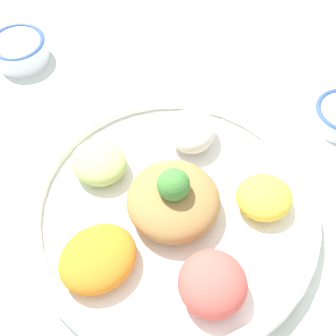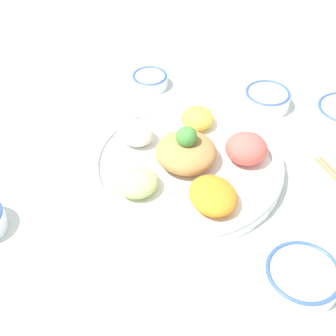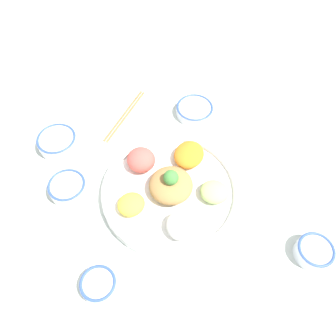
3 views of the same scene
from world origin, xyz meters
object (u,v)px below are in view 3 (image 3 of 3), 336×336
object	(u,v)px
sauce_bowl_red	(195,110)
rice_bowl_blue	(99,284)
sauce_bowl_far	(68,187)
chopsticks_pair_near	(125,115)
salad_platter	(171,188)
sauce_bowl_dark	(314,251)
rice_bowl_plain	(58,142)

from	to	relation	value
sauce_bowl_red	rice_bowl_blue	xyz separation A→B (m)	(-0.00, -0.59, 0.00)
sauce_bowl_far	chopsticks_pair_near	xyz separation A→B (m)	(0.01, 0.31, -0.02)
salad_platter	rice_bowl_blue	bearing A→B (deg)	-99.50
sauce_bowl_red	chopsticks_pair_near	size ratio (longest dim) A/B	0.49
rice_bowl_blue	sauce_bowl_far	size ratio (longest dim) A/B	0.83
sauce_bowl_red	chopsticks_pair_near	bearing A→B (deg)	-153.40
sauce_bowl_red	sauce_bowl_dark	world-z (taller)	sauce_bowl_dark
rice_bowl_blue	sauce_bowl_red	bearing A→B (deg)	89.99
sauce_bowl_red	rice_bowl_plain	world-z (taller)	rice_bowl_plain
sauce_bowl_dark	rice_bowl_plain	size ratio (longest dim) A/B	0.77
sauce_bowl_dark	salad_platter	bearing A→B (deg)	177.39
salad_platter	sauce_bowl_red	distance (m)	0.30
chopsticks_pair_near	rice_bowl_blue	bearing A→B (deg)	23.94
salad_platter	sauce_bowl_far	distance (m)	0.28
chopsticks_pair_near	rice_bowl_plain	bearing A→B (deg)	-30.27
sauce_bowl_dark	rice_bowl_plain	world-z (taller)	rice_bowl_plain
rice_bowl_blue	sauce_bowl_dark	size ratio (longest dim) A/B	0.95
rice_bowl_blue	rice_bowl_plain	xyz separation A→B (m)	(-0.32, 0.30, 0.01)
rice_bowl_plain	chopsticks_pair_near	bearing A→B (deg)	57.91
sauce_bowl_red	sauce_bowl_dark	distance (m)	0.54
sauce_bowl_red	salad_platter	bearing A→B (deg)	-80.65
sauce_bowl_red	chopsticks_pair_near	world-z (taller)	sauce_bowl_red
sauce_bowl_red	rice_bowl_plain	bearing A→B (deg)	-137.73
sauce_bowl_red	sauce_bowl_far	bearing A→B (deg)	-116.67
sauce_bowl_far	rice_bowl_plain	bearing A→B (deg)	134.00
salad_platter	chopsticks_pair_near	size ratio (longest dim) A/B	1.56
salad_platter	sauce_bowl_red	size ratio (longest dim) A/B	3.19
sauce_bowl_dark	chopsticks_pair_near	xyz separation A→B (m)	(-0.63, 0.22, -0.02)
sauce_bowl_red	sauce_bowl_far	distance (m)	0.46
salad_platter	sauce_bowl_red	xyz separation A→B (m)	(-0.05, 0.30, -0.01)
sauce_bowl_dark	rice_bowl_plain	xyz separation A→B (m)	(-0.75, 0.03, 0.00)
sauce_bowl_red	sauce_bowl_far	world-z (taller)	sauce_bowl_far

